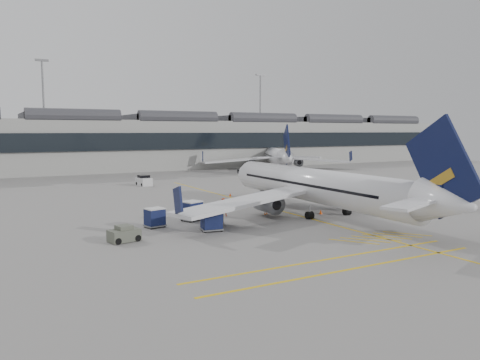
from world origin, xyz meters
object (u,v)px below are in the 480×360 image
airliner_main (319,187)px  pushback_tug (124,234)px  belt_loader (266,201)px  baggage_cart_a (212,220)px  ramp_agent_b (223,207)px  ramp_agent_a (266,205)px

airliner_main → pushback_tug: airliner_main is taller
belt_loader → baggage_cart_a: (-11.83, -9.92, 0.49)m
baggage_cart_a → pushback_tug: size_ratio=0.77×
airliner_main → belt_loader: (-1.51, 7.91, -2.40)m
belt_loader → baggage_cart_a: size_ratio=2.23×
airliner_main → belt_loader: size_ratio=8.41×
belt_loader → ramp_agent_b: 8.82m
airliner_main → pushback_tug: size_ratio=14.48×
airliner_main → pushback_tug: (-21.06, -2.22, -2.34)m
airliner_main → baggage_cart_a: size_ratio=18.76×
airliner_main → baggage_cart_a: 13.63m
ramp_agent_a → ramp_agent_b: ramp_agent_a is taller
airliner_main → ramp_agent_b: 10.25m
ramp_agent_a → ramp_agent_b: (-4.51, 1.14, -0.06)m
airliner_main → ramp_agent_a: bearing=152.7°
ramp_agent_b → belt_loader: bearing=-151.3°
airliner_main → baggage_cart_a: bearing=-169.7°
belt_loader → pushback_tug: bearing=-176.0°
belt_loader → baggage_cart_a: baggage_cart_a is taller
ramp_agent_a → airliner_main: bearing=-60.9°
ramp_agent_a → pushback_tug: size_ratio=0.77×
airliner_main → belt_loader: bearing=102.6°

